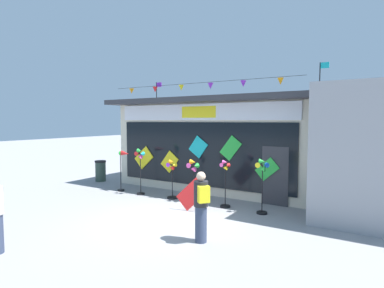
% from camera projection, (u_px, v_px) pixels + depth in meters
% --- Properties ---
extents(ground_plane, '(80.00, 80.00, 0.00)m').
position_uv_depth(ground_plane, '(168.00, 219.00, 9.16)').
color(ground_plane, gray).
extents(kite_shop_building, '(8.73, 5.43, 5.06)m').
position_uv_depth(kite_shop_building, '(225.00, 142.00, 14.10)').
color(kite_shop_building, beige).
rests_on(kite_shop_building, ground_plane).
extents(wind_spinner_far_left, '(0.70, 0.33, 1.65)m').
position_uv_depth(wind_spinner_far_left, '(124.00, 161.00, 12.66)').
color(wind_spinner_far_left, black).
rests_on(wind_spinner_far_left, ground_plane).
extents(wind_spinner_left, '(0.39, 0.31, 1.79)m').
position_uv_depth(wind_spinner_left, '(140.00, 164.00, 12.12)').
color(wind_spinner_left, black).
rests_on(wind_spinner_left, ground_plane).
extents(wind_spinner_center_left, '(0.39, 0.39, 1.44)m').
position_uv_depth(wind_spinner_center_left, '(172.00, 176.00, 11.53)').
color(wind_spinner_center_left, black).
rests_on(wind_spinner_center_left, ground_plane).
extents(wind_spinner_center_right, '(0.43, 0.30, 1.53)m').
position_uv_depth(wind_spinner_center_right, '(193.00, 172.00, 10.95)').
color(wind_spinner_center_right, black).
rests_on(wind_spinner_center_right, ground_plane).
extents(wind_spinner_right, '(0.34, 0.34, 1.58)m').
position_uv_depth(wind_spinner_right, '(225.00, 181.00, 10.36)').
color(wind_spinner_right, black).
rests_on(wind_spinner_right, ground_plane).
extents(wind_spinner_far_right, '(0.39, 0.33, 1.71)m').
position_uv_depth(wind_spinner_far_right, '(262.00, 178.00, 9.60)').
color(wind_spinner_far_right, black).
rests_on(wind_spinner_far_right, ground_plane).
extents(person_mid_plaza, '(0.47, 0.45, 1.68)m').
position_uv_depth(person_mid_plaza, '(201.00, 205.00, 7.38)').
color(person_mid_plaza, '#333D56').
rests_on(person_mid_plaza, ground_plane).
extents(trash_bin, '(0.52, 0.52, 0.98)m').
position_uv_depth(trash_bin, '(101.00, 171.00, 14.87)').
color(trash_bin, '#2D4238').
rests_on(trash_bin, ground_plane).
extents(display_kite_on_ground, '(1.18, 0.19, 1.18)m').
position_uv_depth(display_kite_on_ground, '(193.00, 193.00, 9.94)').
color(display_kite_on_ground, red).
rests_on(display_kite_on_ground, ground_plane).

